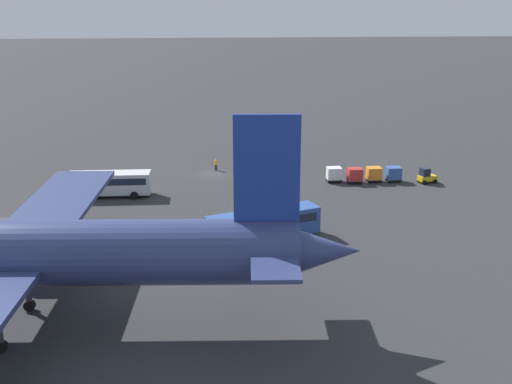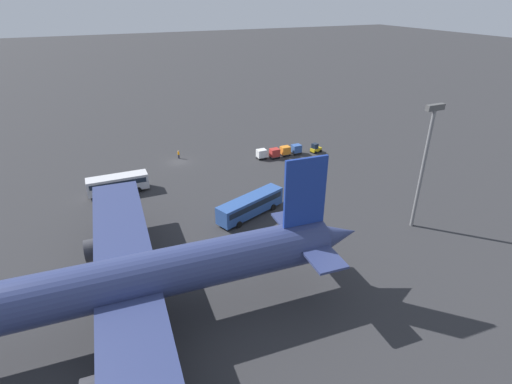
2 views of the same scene
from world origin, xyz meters
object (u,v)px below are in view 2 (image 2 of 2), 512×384
(worker_person, at_px, (179,154))
(cargo_cart_white, at_px, (262,154))
(cargo_cart_orange, at_px, (285,150))
(cargo_cart_red, at_px, (275,153))
(airplane, at_px, (108,286))
(shuttle_bus_far, at_px, (251,204))
(cargo_cart_blue, at_px, (296,149))
(baggage_tug, at_px, (316,148))
(shuttle_bus_near, at_px, (118,183))

(worker_person, bearing_deg, cargo_cart_white, 155.08)
(cargo_cart_orange, distance_m, cargo_cart_red, 2.74)
(worker_person, bearing_deg, cargo_cart_orange, 159.92)
(airplane, bearing_deg, cargo_cart_orange, -132.72)
(airplane, height_order, cargo_cart_orange, airplane)
(shuttle_bus_far, bearing_deg, cargo_cart_white, -139.96)
(cargo_cart_blue, xyz_separation_m, cargo_cart_orange, (2.72, -0.04, 0.00))
(shuttle_bus_far, bearing_deg, baggage_tug, -161.86)
(airplane, bearing_deg, cargo_cart_blue, -134.66)
(worker_person, height_order, cargo_cart_white, cargo_cart_white)
(airplane, relative_size, worker_person, 32.45)
(airplane, distance_m, shuttle_bus_near, 34.28)
(shuttle_bus_near, distance_m, cargo_cart_red, 32.47)
(cargo_cart_white, bearing_deg, baggage_tug, 173.63)
(cargo_cart_blue, height_order, cargo_cart_red, same)
(baggage_tug, bearing_deg, cargo_cart_red, -19.21)
(shuttle_bus_far, bearing_deg, shuttle_bus_near, -64.27)
(cargo_cart_red, xyz_separation_m, cargo_cart_white, (2.72, -0.72, 0.00))
(airplane, bearing_deg, shuttle_bus_near, -93.55)
(cargo_cart_blue, xyz_separation_m, cargo_cart_red, (5.44, 0.27, 0.00))
(cargo_cart_blue, relative_size, cargo_cart_white, 1.00)
(shuttle_bus_far, bearing_deg, cargo_cart_blue, -154.92)
(shuttle_bus_far, xyz_separation_m, cargo_cart_orange, (-17.02, -20.60, -0.73))
(cargo_cart_blue, relative_size, cargo_cart_orange, 1.00)
(worker_person, xyz_separation_m, cargo_cart_white, (-15.94, 7.41, 0.32))
(cargo_cart_orange, bearing_deg, baggage_tug, 172.03)
(cargo_cart_red, distance_m, cargo_cart_white, 2.81)
(baggage_tug, xyz_separation_m, cargo_cart_white, (12.44, -1.39, 0.25))
(shuttle_bus_near, height_order, baggage_tug, shuttle_bus_near)
(airplane, bearing_deg, shuttle_bus_far, -139.20)
(shuttle_bus_near, bearing_deg, worker_person, -139.02)
(baggage_tug, relative_size, cargo_cart_red, 1.29)
(baggage_tug, xyz_separation_m, cargo_cart_orange, (7.01, -0.98, 0.25))
(cargo_cart_orange, bearing_deg, shuttle_bus_near, 6.08)
(shuttle_bus_far, relative_size, baggage_tug, 4.62)
(shuttle_bus_near, xyz_separation_m, cargo_cart_orange, (-35.01, -3.73, -0.68))
(cargo_cart_red, bearing_deg, cargo_cart_orange, -173.49)
(airplane, bearing_deg, cargo_cart_white, -128.15)
(airplane, height_order, cargo_cart_blue, airplane)
(airplane, relative_size, shuttle_bus_far, 4.60)
(cargo_cart_orange, bearing_deg, cargo_cart_blue, 179.16)
(shuttle_bus_near, relative_size, cargo_cart_blue, 4.98)
(cargo_cart_red, height_order, cargo_cart_white, same)
(shuttle_bus_far, xyz_separation_m, cargo_cart_blue, (-19.74, -20.56, -0.73))
(airplane, distance_m, cargo_cart_orange, 54.49)
(shuttle_bus_near, relative_size, cargo_cart_red, 4.98)
(airplane, distance_m, shuttle_bus_far, 28.22)
(airplane, xyz_separation_m, cargo_cart_orange, (-39.24, -37.46, -5.05))
(shuttle_bus_far, distance_m, cargo_cart_white, 24.01)
(airplane, xyz_separation_m, baggage_tug, (-46.25, -36.48, -5.30))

